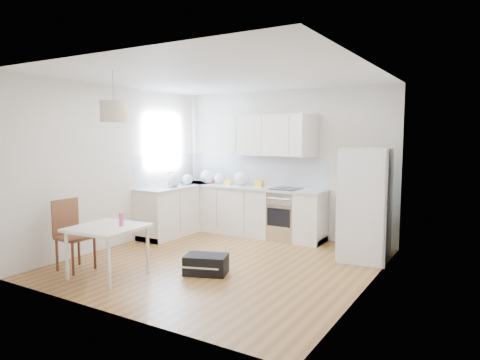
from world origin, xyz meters
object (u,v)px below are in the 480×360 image
(dining_table, at_px, (108,232))
(gym_bag, at_px, (206,264))
(dining_chair, at_px, (75,235))
(refrigerator, at_px, (366,204))

(dining_table, xyz_separation_m, gym_bag, (1.05, 0.76, -0.48))
(dining_table, relative_size, dining_chair, 0.93)
(refrigerator, bearing_deg, gym_bag, -138.50)
(dining_table, bearing_deg, refrigerator, 39.79)
(dining_chair, xyz_separation_m, gym_bag, (1.65, 0.80, -0.36))
(dining_table, height_order, dining_chair, dining_chair)
(dining_table, xyz_separation_m, dining_chair, (-0.60, -0.04, -0.12))
(dining_table, distance_m, gym_bag, 1.38)
(dining_table, bearing_deg, dining_chair, 179.97)
(refrigerator, distance_m, dining_table, 3.76)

